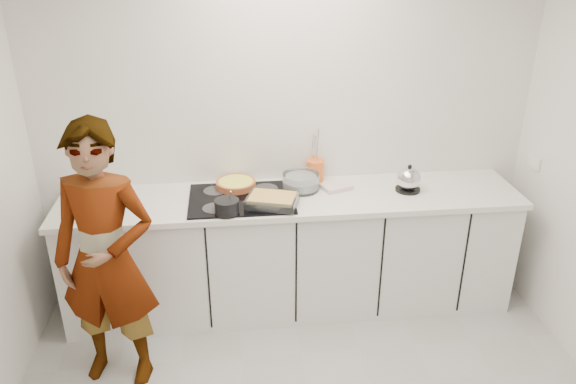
{
  "coord_description": "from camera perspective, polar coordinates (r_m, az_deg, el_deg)",
  "views": [
    {
      "loc": [
        -0.41,
        -2.25,
        2.59
      ],
      "look_at": [
        -0.05,
        1.05,
        1.05
      ],
      "focal_mm": 35.0,
      "sensor_mm": 36.0,
      "label": 1
    }
  ],
  "objects": [
    {
      "name": "saucepan",
      "position": [
        3.67,
        -6.23,
        -1.45
      ],
      "size": [
        0.18,
        0.18,
        0.15
      ],
      "color": "black",
      "rests_on": "hob"
    },
    {
      "name": "cook",
      "position": [
        3.48,
        -17.98,
        -6.53
      ],
      "size": [
        0.69,
        0.53,
        1.7
      ],
      "primitive_type": "imported",
      "rotation": [
        0.0,
        0.0,
        -0.21
      ],
      "color": "white",
      "rests_on": "floor"
    },
    {
      "name": "hob",
      "position": [
        3.89,
        -4.74,
        -0.69
      ],
      "size": [
        0.72,
        0.54,
        0.01
      ],
      "primitive_type": "cube",
      "color": "black",
      "rests_on": "countertop"
    },
    {
      "name": "utensil_crock",
      "position": [
        4.15,
        2.77,
        2.22
      ],
      "size": [
        0.14,
        0.14,
        0.16
      ],
      "primitive_type": "cylinder",
      "rotation": [
        0.0,
        0.0,
        -0.09
      ],
      "color": "orange",
      "rests_on": "countertop"
    },
    {
      "name": "kettle",
      "position": [
        4.07,
        12.15,
        1.22
      ],
      "size": [
        0.23,
        0.23,
        0.2
      ],
      "color": "black",
      "rests_on": "countertop"
    },
    {
      "name": "base_cabinets",
      "position": [
        4.15,
        0.34,
        -6.35
      ],
      "size": [
        3.2,
        0.58,
        0.87
      ],
      "primitive_type": "cube",
      "color": "white",
      "rests_on": "floor"
    },
    {
      "name": "mixing_bowl",
      "position": [
        4.01,
        1.31,
        1.0
      ],
      "size": [
        0.31,
        0.31,
        0.12
      ],
      "color": "silver",
      "rests_on": "countertop"
    },
    {
      "name": "tea_towel",
      "position": [
        4.05,
        4.94,
        0.53
      ],
      "size": [
        0.24,
        0.21,
        0.03
      ],
      "primitive_type": "cube",
      "rotation": [
        0.0,
        0.0,
        0.35
      ],
      "color": "white",
      "rests_on": "countertop"
    },
    {
      "name": "wall_back",
      "position": [
        4.08,
        -0.15,
        6.46
      ],
      "size": [
        3.6,
        0.0,
        2.6
      ],
      "primitive_type": "cube",
      "color": "white",
      "rests_on": "ground"
    },
    {
      "name": "baking_dish",
      "position": [
        3.76,
        -1.6,
        -0.8
      ],
      "size": [
        0.39,
        0.33,
        0.06
      ],
      "color": "silver",
      "rests_on": "hob"
    },
    {
      "name": "tart_dish",
      "position": [
        4.04,
        -5.33,
        0.85
      ],
      "size": [
        0.33,
        0.33,
        0.05
      ],
      "color": "#B4572F",
      "rests_on": "hob"
    },
    {
      "name": "countertop",
      "position": [
        3.94,
        0.36,
        -0.68
      ],
      "size": [
        3.24,
        0.64,
        0.04
      ],
      "primitive_type": "cube",
      "color": "white",
      "rests_on": "base_cabinets"
    }
  ]
}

